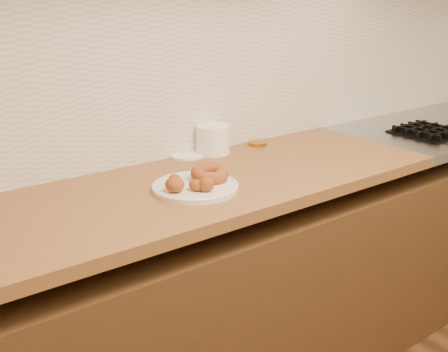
{
  "coord_description": "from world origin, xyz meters",
  "views": [
    {
      "loc": [
        -1.3,
        0.32,
        1.49
      ],
      "look_at": [
        -0.34,
        1.61,
        0.93
      ],
      "focal_mm": 42.0,
      "sensor_mm": 36.0,
      "label": 1
    }
  ],
  "objects": [
    {
      "name": "tub_lid",
      "position": [
        -0.26,
        1.96,
        0.9
      ],
      "size": [
        0.15,
        0.15,
        0.01
      ],
      "primitive_type": "cylinder",
      "rotation": [
        0.0,
        0.0,
        0.11
      ],
      "color": "white",
      "rests_on": "butcher_block"
    },
    {
      "name": "donut_plate",
      "position": [
        -0.44,
        1.63,
        0.91
      ],
      "size": [
        0.28,
        0.28,
        0.02
      ],
      "primitive_type": "cylinder",
      "color": "silver",
      "rests_on": "butcher_block"
    },
    {
      "name": "brass_jar_lid",
      "position": [
        0.06,
        1.92,
        0.91
      ],
      "size": [
        0.08,
        0.08,
        0.01
      ],
      "primitive_type": "cylinder",
      "rotation": [
        0.0,
        0.0,
        0.01
      ],
      "color": "#AF7623",
      "rests_on": "butcher_block"
    },
    {
      "name": "backsplash",
      "position": [
        0.0,
        1.99,
        1.2
      ],
      "size": [
        3.6,
        0.02,
        0.6
      ],
      "primitive_type": "cube",
      "color": "silver",
      "rests_on": "wall_back"
    },
    {
      "name": "fried_dough_chunks",
      "position": [
        -0.49,
        1.61,
        0.94
      ],
      "size": [
        0.14,
        0.17,
        0.05
      ],
      "color": "#994D21",
      "rests_on": "donut_plate"
    },
    {
      "name": "wall_back",
      "position": [
        0.0,
        2.0,
        1.35
      ],
      "size": [
        4.0,
        0.02,
        2.7
      ],
      "primitive_type": "cube",
      "color": "#B0A48A",
      "rests_on": "ground"
    },
    {
      "name": "butcher_block",
      "position": [
        -0.65,
        1.69,
        0.88
      ],
      "size": [
        2.3,
        0.62,
        0.04
      ],
      "primitive_type": "cube",
      "color": "brown",
      "rests_on": "base_cabinet"
    },
    {
      "name": "plastic_tub",
      "position": [
        -0.16,
        1.93,
        0.96
      ],
      "size": [
        0.15,
        0.15,
        0.11
      ],
      "primitive_type": "cylinder",
      "rotation": [
        0.0,
        0.0,
        -0.15
      ],
      "color": "white",
      "rests_on": "butcher_block"
    },
    {
      "name": "ring_donut",
      "position": [
        -0.38,
        1.64,
        0.94
      ],
      "size": [
        0.15,
        0.16,
        0.06
      ],
      "primitive_type": "torus",
      "rotation": [
        0.1,
        0.0,
        0.25
      ],
      "color": "#994D21",
      "rests_on": "donut_plate"
    },
    {
      "name": "wooden_utensil",
      "position": [
        -0.45,
        1.7,
        0.91
      ],
      "size": [
        0.16,
        0.03,
        0.01
      ],
      "primitive_type": "cube",
      "rotation": [
        0.0,
        0.0,
        0.04
      ],
      "color": "#A87A54",
      "rests_on": "butcher_block"
    },
    {
      "name": "base_cabinet",
      "position": [
        0.0,
        1.69,
        0.39
      ],
      "size": [
        3.6,
        0.6,
        0.77
      ],
      "primitive_type": "cube",
      "color": "#4B2D16",
      "rests_on": "floor"
    }
  ]
}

